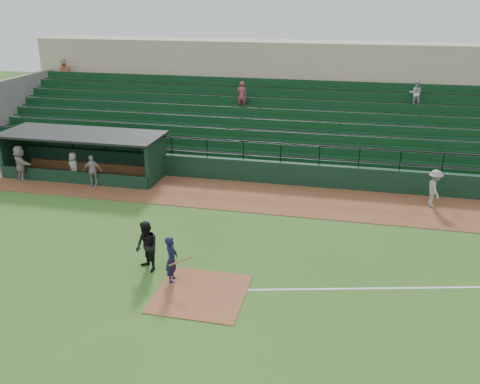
# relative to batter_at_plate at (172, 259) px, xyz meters

# --- Properties ---
(ground) EXTENTS (90.00, 90.00, 0.00)m
(ground) POSITION_rel_batter_at_plate_xyz_m (1.19, 0.43, -0.85)
(ground) COLOR #305A1D
(ground) RESTS_ON ground
(warning_track) EXTENTS (40.00, 4.00, 0.03)m
(warning_track) POSITION_rel_batter_at_plate_xyz_m (1.19, 8.43, -0.84)
(warning_track) COLOR brown
(warning_track) RESTS_ON ground
(home_plate_dirt) EXTENTS (3.00, 3.00, 0.03)m
(home_plate_dirt) POSITION_rel_batter_at_plate_xyz_m (1.19, -0.57, -0.84)
(home_plate_dirt) COLOR brown
(home_plate_dirt) RESTS_ON ground
(foul_line) EXTENTS (17.49, 4.44, 0.01)m
(foul_line) POSITION_rel_batter_at_plate_xyz_m (9.19, 1.63, -0.85)
(foul_line) COLOR white
(foul_line) RESTS_ON ground
(stadium_structure) EXTENTS (38.00, 13.08, 6.40)m
(stadium_structure) POSITION_rel_batter_at_plate_xyz_m (1.19, 16.89, 1.45)
(stadium_structure) COLOR black
(stadium_structure) RESTS_ON ground
(dugout) EXTENTS (8.90, 3.20, 2.42)m
(dugout) POSITION_rel_batter_at_plate_xyz_m (-8.56, 9.99, 0.48)
(dugout) COLOR black
(dugout) RESTS_ON ground
(batter_at_plate) EXTENTS (1.03, 0.70, 1.71)m
(batter_at_plate) POSITION_rel_batter_at_plate_xyz_m (0.00, 0.00, 0.00)
(batter_at_plate) COLOR black
(batter_at_plate) RESTS_ON ground
(umpire) EXTENTS (1.17, 1.13, 1.89)m
(umpire) POSITION_rel_batter_at_plate_xyz_m (-1.13, 0.54, 0.09)
(umpire) COLOR black
(umpire) RESTS_ON ground
(runner) EXTENTS (0.84, 1.24, 1.78)m
(runner) POSITION_rel_batter_at_plate_xyz_m (9.72, 9.12, 0.07)
(runner) COLOR gray
(runner) RESTS_ON warning_track
(dugout_player_a) EXTENTS (1.03, 0.54, 1.68)m
(dugout_player_a) POSITION_rel_batter_at_plate_xyz_m (-7.28, 8.04, 0.01)
(dugout_player_a) COLOR #A4A09A
(dugout_player_a) RESTS_ON warning_track
(dugout_player_b) EXTENTS (0.92, 0.88, 1.59)m
(dugout_player_b) POSITION_rel_batter_at_plate_xyz_m (-8.63, 8.55, -0.03)
(dugout_player_b) COLOR #A19C97
(dugout_player_b) RESTS_ON warning_track
(dugout_player_c) EXTENTS (1.79, 1.48, 1.92)m
(dugout_player_c) POSITION_rel_batter_at_plate_xyz_m (-11.47, 8.01, 0.14)
(dugout_player_c) COLOR #9E9994
(dugout_player_c) RESTS_ON warning_track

